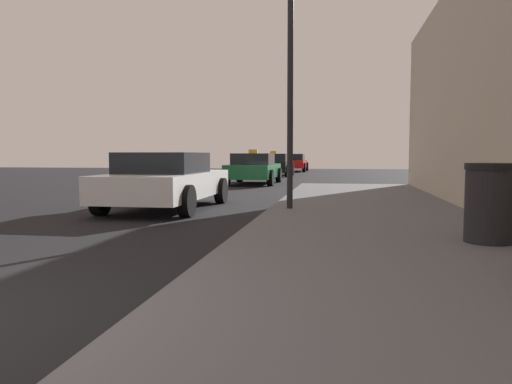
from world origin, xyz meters
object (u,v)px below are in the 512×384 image
at_px(car_black, 274,165).
at_px(car_red, 293,162).
at_px(trash_bin, 489,203).
at_px(car_green, 254,168).
at_px(street_lamp, 290,45).
at_px(car_white, 166,180).

relative_size(car_black, car_red, 0.99).
bearing_deg(trash_bin, car_green, 111.03).
bearing_deg(car_red, street_lamp, -84.76).
distance_m(trash_bin, car_white, 7.06).
distance_m(street_lamp, car_red, 26.17).
bearing_deg(trash_bin, car_black, 104.29).
distance_m(car_black, car_red, 7.57).
distance_m(car_white, car_green, 9.67).
distance_m(street_lamp, car_white, 4.03).
bearing_deg(car_white, car_black, 89.64).
height_order(trash_bin, car_white, car_white).
relative_size(trash_bin, car_red, 0.21).
bearing_deg(car_black, trash_bin, -75.71).
xyz_separation_m(trash_bin, car_green, (-5.34, 13.89, 0.01)).
distance_m(street_lamp, car_green, 11.09).
height_order(car_green, car_red, car_green).
relative_size(trash_bin, street_lamp, 0.20).
height_order(street_lamp, car_white, street_lamp).
bearing_deg(car_red, trash_bin, -80.01).
bearing_deg(car_red, car_black, -92.88).
distance_m(trash_bin, car_black, 22.49).
bearing_deg(car_black, car_green, -88.47).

